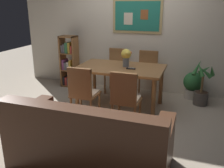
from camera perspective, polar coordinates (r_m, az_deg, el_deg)
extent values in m
plane|color=tan|center=(4.22, -0.45, -7.31)|extent=(12.00, 12.00, 0.00)
cube|color=beige|center=(5.33, 5.30, 12.53)|extent=(5.20, 0.10, 2.60)
cube|color=tan|center=(5.24, 5.81, 15.31)|extent=(1.03, 0.02, 0.68)
cube|color=#1E7260|center=(5.23, 5.77, 15.30)|extent=(0.93, 0.01, 0.58)
cube|color=beige|center=(5.27, 3.77, 14.82)|extent=(0.18, 0.00, 0.24)
cube|color=brown|center=(5.18, 7.48, 15.60)|extent=(0.15, 0.00, 0.19)
cube|color=brown|center=(4.34, 1.95, 3.72)|extent=(1.51, 0.95, 0.04)
cylinder|color=brown|center=(4.35, -8.17, -1.61)|extent=(0.07, 0.07, 0.71)
cylinder|color=brown|center=(3.95, 9.56, -3.77)|extent=(0.07, 0.07, 0.71)
cylinder|color=brown|center=(5.02, -4.11, 1.23)|extent=(0.07, 0.07, 0.71)
cylinder|color=brown|center=(4.68, 11.24, -0.36)|extent=(0.07, 0.07, 0.71)
cube|color=brown|center=(3.69, 3.41, -3.78)|extent=(0.40, 0.40, 0.03)
cube|color=#C6B299|center=(3.68, 3.42, -3.38)|extent=(0.36, 0.36, 0.03)
cylinder|color=brown|center=(3.67, 0.04, -7.65)|extent=(0.04, 0.04, 0.42)
cylinder|color=brown|center=(3.59, 5.23, -8.40)|extent=(0.04, 0.04, 0.42)
cylinder|color=brown|center=(3.97, 1.66, -5.64)|extent=(0.04, 0.04, 0.42)
cylinder|color=brown|center=(3.89, 6.47, -6.27)|extent=(0.04, 0.04, 0.42)
cube|color=brown|center=(3.44, 2.67, -1.09)|extent=(0.38, 0.04, 0.46)
cube|color=brown|center=(3.38, 2.71, 2.12)|extent=(0.38, 0.05, 0.06)
cube|color=brown|center=(4.98, 7.86, 1.91)|extent=(0.40, 0.40, 0.03)
cube|color=#C6B299|center=(4.97, 7.87, 2.22)|extent=(0.36, 0.36, 0.03)
cylinder|color=brown|center=(5.18, 9.98, -0.17)|extent=(0.04, 0.04, 0.42)
cylinder|color=brown|center=(5.23, 6.31, 0.21)|extent=(0.04, 0.04, 0.42)
cylinder|color=brown|center=(4.86, 9.30, -1.36)|extent=(0.04, 0.04, 0.42)
cylinder|color=brown|center=(4.92, 5.41, -0.94)|extent=(0.04, 0.04, 0.42)
cube|color=brown|center=(5.09, 8.39, 5.07)|extent=(0.38, 0.04, 0.46)
cube|color=brown|center=(5.05, 8.49, 7.28)|extent=(0.38, 0.05, 0.06)
cube|color=brown|center=(3.94, -6.18, -2.39)|extent=(0.40, 0.40, 0.03)
cube|color=#C6B299|center=(3.93, -6.19, -2.01)|extent=(0.36, 0.36, 0.03)
cylinder|color=brown|center=(3.96, -9.36, -5.96)|extent=(0.04, 0.04, 0.42)
cylinder|color=brown|center=(3.82, -4.83, -6.70)|extent=(0.04, 0.04, 0.42)
cylinder|color=brown|center=(4.23, -7.19, -4.21)|extent=(0.04, 0.04, 0.42)
cylinder|color=brown|center=(4.10, -2.91, -4.83)|extent=(0.04, 0.04, 0.42)
cube|color=brown|center=(3.71, -7.48, 0.21)|extent=(0.38, 0.04, 0.46)
cube|color=brown|center=(3.65, -7.61, 3.20)|extent=(0.38, 0.05, 0.06)
cube|color=brown|center=(5.19, 0.74, 2.76)|extent=(0.40, 0.40, 0.03)
cube|color=#C6B299|center=(5.18, 0.74, 3.05)|extent=(0.36, 0.36, 0.03)
cylinder|color=brown|center=(5.36, 3.03, 0.73)|extent=(0.04, 0.04, 0.42)
cylinder|color=brown|center=(5.46, -0.40, 1.08)|extent=(0.04, 0.04, 0.42)
cylinder|color=brown|center=(5.05, 1.95, -0.35)|extent=(0.04, 0.04, 0.42)
cylinder|color=brown|center=(5.16, -1.66, 0.04)|extent=(0.04, 0.04, 0.42)
cube|color=brown|center=(5.30, 1.37, 5.77)|extent=(0.38, 0.04, 0.46)
cube|color=brown|center=(5.26, 1.39, 7.90)|extent=(0.38, 0.05, 0.06)
cube|color=#472819|center=(2.98, -4.81, -14.61)|extent=(1.80, 0.84, 0.40)
cube|color=#472819|center=(2.52, -8.04, -10.20)|extent=(1.80, 0.20, 0.44)
cube|color=#472819|center=(3.22, -18.37, -6.70)|extent=(0.18, 0.80, 0.22)
cube|color=#472819|center=(2.64, 11.69, -11.82)|extent=(0.18, 0.80, 0.22)
cube|color=maroon|center=(2.87, -14.83, -8.36)|extent=(0.32, 0.16, 0.33)
cube|color=#334C72|center=(2.66, -6.60, -10.01)|extent=(0.32, 0.16, 0.33)
cube|color=brown|center=(5.73, -11.28, 5.24)|extent=(0.03, 0.28, 1.14)
cube|color=brown|center=(5.57, -8.33, 5.04)|extent=(0.03, 0.28, 1.14)
cube|color=brown|center=(5.79, -9.54, -0.22)|extent=(0.36, 0.28, 0.03)
cube|color=brown|center=(5.55, -10.14, 10.74)|extent=(0.36, 0.28, 0.03)
cube|color=brown|center=(5.69, -9.73, 3.28)|extent=(0.30, 0.28, 0.02)
cube|color=brown|center=(5.61, -9.93, 7.04)|extent=(0.30, 0.28, 0.02)
cube|color=black|center=(5.82, -10.60, 0.93)|extent=(0.04, 0.22, 0.19)
cube|color=#B2332D|center=(5.79, -10.12, 0.82)|extent=(0.05, 0.22, 0.18)
cube|color=#595960|center=(5.76, -9.61, 0.72)|extent=(0.05, 0.22, 0.17)
cube|color=beige|center=(5.74, -9.16, 0.73)|extent=(0.05, 0.22, 0.18)
cube|color=#7F3F72|center=(5.72, -10.79, 4.55)|extent=(0.05, 0.22, 0.23)
cube|color=#595960|center=(5.69, -10.25, 4.23)|extent=(0.05, 0.22, 0.17)
cube|color=beige|center=(5.66, -9.73, 4.27)|extent=(0.04, 0.22, 0.18)
cube|color=gold|center=(5.63, -9.23, 4.41)|extent=(0.05, 0.22, 0.22)
cube|color=#595960|center=(5.65, -11.02, 8.04)|extent=(0.05, 0.22, 0.17)
cube|color=#595960|center=(5.62, -10.60, 8.19)|extent=(0.04, 0.22, 0.20)
cube|color=#337247|center=(5.59, -10.10, 8.29)|extent=(0.06, 0.22, 0.23)
cube|color=gold|center=(5.56, -9.49, 8.28)|extent=(0.05, 0.22, 0.23)
cube|color=#B2332D|center=(5.54, -8.99, 7.93)|extent=(0.04, 0.22, 0.17)
cylinder|color=#B2ADA3|center=(5.20, 17.98, -2.09)|extent=(0.29, 0.29, 0.19)
cylinder|color=#332319|center=(5.17, 18.07, -1.21)|extent=(0.26, 0.26, 0.02)
sphere|color=#235B2D|center=(5.12, 18.25, 0.51)|extent=(0.38, 0.38, 0.38)
cylinder|color=#235B2D|center=(5.05, 18.61, -2.64)|extent=(0.03, 0.03, 0.25)
cylinder|color=#235B2D|center=(5.28, 19.52, -1.56)|extent=(0.03, 0.03, 0.20)
cylinder|color=#4C4742|center=(4.91, 19.76, -3.11)|extent=(0.26, 0.26, 0.24)
cylinder|color=#332319|center=(4.88, 19.89, -1.89)|extent=(0.23, 0.23, 0.02)
cylinder|color=brown|center=(4.82, 20.11, 0.06)|extent=(0.04, 0.04, 0.33)
cone|color=#2D6B33|center=(4.73, 22.11, 2.91)|extent=(0.13, 0.30, 0.27)
cone|color=#2D6B33|center=(4.87, 20.62, 3.09)|extent=(0.25, 0.12, 0.21)
cone|color=#2D6B33|center=(4.81, 19.11, 3.66)|extent=(0.21, 0.28, 0.30)
cone|color=#2D6B33|center=(4.69, 19.79, 3.12)|extent=(0.20, 0.20, 0.26)
cone|color=#2D6B33|center=(4.66, 20.83, 2.52)|extent=(0.25, 0.15, 0.22)
cylinder|color=slate|center=(4.35, 3.24, 5.09)|extent=(0.11, 0.11, 0.16)
sphere|color=#EACC4C|center=(4.32, 3.27, 6.94)|extent=(0.17, 0.17, 0.17)
sphere|color=silver|center=(4.38, 3.05, 7.37)|extent=(0.07, 0.07, 0.07)
sphere|color=#EACC4C|center=(4.25, 3.55, 7.01)|extent=(0.08, 0.08, 0.08)
sphere|color=#D86633|center=(4.31, 4.21, 7.18)|extent=(0.06, 0.06, 0.06)
cube|color=black|center=(4.19, 4.41, 3.58)|extent=(0.16, 0.06, 0.02)
cube|color=gray|center=(4.19, 4.41, 3.73)|extent=(0.10, 0.04, 0.00)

